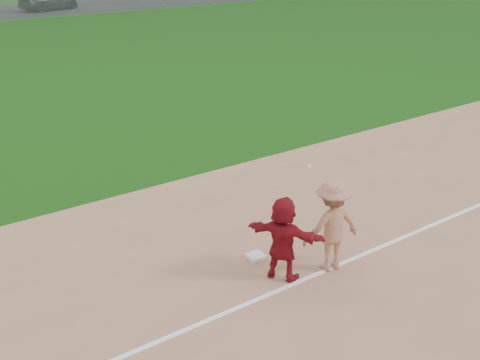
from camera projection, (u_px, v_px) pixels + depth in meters
ground at (283, 261)px, 12.28m from camera, size 160.00×160.00×0.00m
foul_line at (310, 277)px, 11.67m from camera, size 60.00×0.10×0.01m
first_base at (256, 256)px, 12.34m from camera, size 0.37×0.37×0.08m
base_runner at (283, 239)px, 11.36m from camera, size 1.19×1.60×1.68m
car_right at (49, 1)px, 51.75m from camera, size 5.66×3.47×1.53m
first_base_play at (332, 226)px, 11.66m from camera, size 1.32×0.93×2.14m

